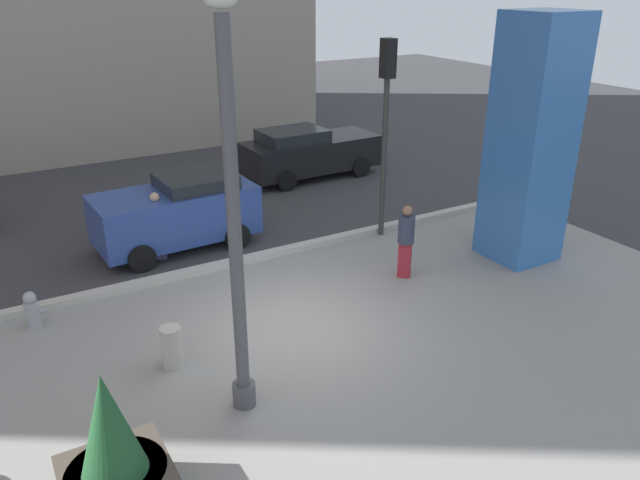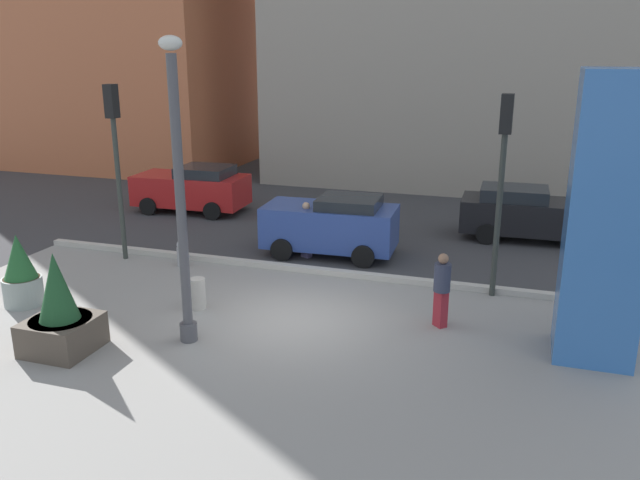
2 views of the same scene
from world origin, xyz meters
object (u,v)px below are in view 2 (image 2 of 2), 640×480
Objects in this scene: lamp_post at (180,202)px; art_pillar_blue at (607,221)px; traffic_light_far_side at (503,164)px; car_intersection at (193,188)px; pedestrian_on_sidewalk at (306,227)px; fire_hydrant at (182,254)px; potted_plant_mid_plaza at (60,314)px; potted_plant_near_left at (21,273)px; pedestrian_by_curb at (442,287)px; concrete_bollard at (198,294)px; car_curb_west at (332,225)px; car_curb_east at (532,214)px; traffic_light_corner at (116,145)px.

art_pillar_blue is (7.94, 1.93, -0.20)m from lamp_post.
traffic_light_far_side is 12.56m from car_intersection.
lamp_post is at bearing -141.85° from traffic_light_far_side.
fire_hydrant is at bearing -148.23° from pedestrian_on_sidewalk.
fire_hydrant is at bearing 93.65° from potted_plant_mid_plaza.
pedestrian_on_sidewalk is at bearing 46.70° from potted_plant_near_left.
art_pillar_blue reaches higher than pedestrian_on_sidewalk.
art_pillar_blue is at bearing -7.81° from pedestrian_by_curb.
traffic_light_far_side is at bearing 2.92° from fire_hydrant.
concrete_bollard is at bearing 111.64° from lamp_post.
lamp_post reaches higher than art_pillar_blue.
potted_plant_mid_plaza is at bearing -110.32° from pedestrian_on_sidewalk.
fire_hydrant is 6.34m from car_intersection.
concrete_bollard is 0.46× the size of pedestrian_on_sidewalk.
car_curb_east is at bearing 31.52° from car_curb_west.
traffic_light_corner is at bearing 177.11° from fire_hydrant.
car_intersection is (-6.40, 3.37, -0.04)m from car_curb_west.
potted_plant_mid_plaza is 3.23m from concrete_bollard.
car_curb_east reaches higher than fire_hydrant.
lamp_post is at bearing -166.36° from art_pillar_blue.
traffic_light_far_side is 2.90× the size of pedestrian_by_curb.
potted_plant_mid_plaza is 0.46× the size of car_curb_east.
traffic_light_corner is 10.31m from traffic_light_far_side.
lamp_post is 5.54m from fire_hydrant.
pedestrian_on_sidewalk is at bearing 69.68° from potted_plant_mid_plaza.
traffic_light_corner is at bearing 136.08° from lamp_post.
traffic_light_corner is at bearing -158.21° from car_curb_west.
car_curb_east is 7.77m from pedestrian_by_curb.
potted_plant_near_left reaches higher than pedestrian_on_sidewalk.
lamp_post reaches higher than pedestrian_by_curb.
concrete_bollard is 11.08m from car_curb_east.
lamp_post reaches higher than car_intersection.
car_curb_west is (-6.82, 4.57, -1.87)m from art_pillar_blue.
car_curb_west is (5.83, 5.96, 0.12)m from potted_plant_near_left.
art_pillar_blue reaches higher than potted_plant_mid_plaza.
traffic_light_corner is at bearing 168.33° from pedestrian_by_curb.
potted_plant_near_left reaches higher than car_intersection.
car_curb_west is (-4.74, 1.89, -2.37)m from traffic_light_far_side.
potted_plant_near_left is 4.26m from fire_hydrant.
potted_plant_mid_plaza reaches higher than car_curb_west.
lamp_post is at bearing 28.65° from potted_plant_mid_plaza.
traffic_light_far_side is at bearing 1.84° from traffic_light_corner.
car_curb_east is (7.32, 8.31, 0.47)m from concrete_bollard.
car_curb_west is at bearing 66.71° from potted_plant_mid_plaza.
fire_hydrant is at bearing -2.89° from traffic_light_corner.
potted_plant_near_left is 2.32× the size of fire_hydrant.
concrete_bollard is (-8.58, -0.33, -2.40)m from art_pillar_blue.
lamp_post is 1.25× the size of traffic_light_far_side.
pedestrian_by_curb is (9.33, -1.93, -2.37)m from traffic_light_corner.
potted_plant_mid_plaza is at bearing -34.56° from potted_plant_near_left.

